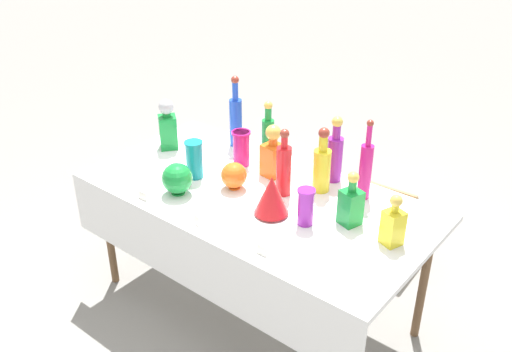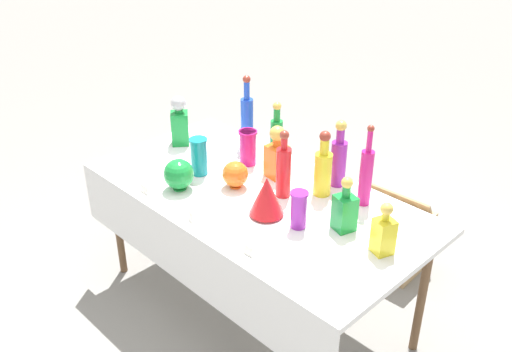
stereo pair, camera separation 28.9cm
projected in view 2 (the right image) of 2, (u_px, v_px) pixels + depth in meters
ground_plane at (256, 305)px, 3.31m from camera, size 40.00×40.00×0.00m
display_table at (251, 206)px, 2.95m from camera, size 1.83×0.94×0.76m
tall_bottle_0 at (277, 134)px, 3.24m from camera, size 0.07×0.07×0.34m
tall_bottle_1 at (284, 169)px, 2.85m from camera, size 0.08×0.08×0.36m
tall_bottle_2 at (247, 118)px, 3.37m from camera, size 0.07×0.07×0.43m
tall_bottle_3 at (339, 158)px, 2.95m from camera, size 0.08×0.08×0.37m
tall_bottle_4 at (323, 169)px, 2.86m from camera, size 0.09×0.09×0.35m
tall_bottle_5 at (366, 174)px, 2.77m from camera, size 0.06×0.06×0.43m
square_decanter_0 at (345, 209)px, 2.60m from camera, size 0.11×0.11×0.27m
square_decanter_1 at (277, 154)px, 3.03m from camera, size 0.11×0.11×0.30m
square_decanter_2 at (180, 122)px, 3.39m from camera, size 0.14×0.14×0.30m
square_decanter_3 at (384, 232)px, 2.44m from camera, size 0.11×0.11×0.25m
slender_vase_0 at (248, 146)px, 3.17m from camera, size 0.11×0.11×0.20m
slender_vase_1 at (299, 208)px, 2.62m from camera, size 0.09×0.09×0.19m
slender_vase_2 at (199, 155)px, 3.07m from camera, size 0.10×0.10×0.21m
fluted_vase_0 at (267, 196)px, 2.70m from camera, size 0.17×0.17×0.21m
round_bowl_0 at (235, 174)px, 2.96m from camera, size 0.14×0.14×0.15m
round_bowl_1 at (179, 174)px, 2.94m from camera, size 0.16×0.16×0.17m
price_tag_left at (190, 216)px, 2.70m from camera, size 0.05×0.03×0.05m
price_tag_center at (144, 189)px, 2.93m from camera, size 0.06×0.02×0.04m
price_tag_right at (248, 251)px, 2.47m from camera, size 0.05×0.02×0.04m
cardboard_box_behind_left at (383, 234)px, 3.60m from camera, size 0.55×0.36×0.47m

